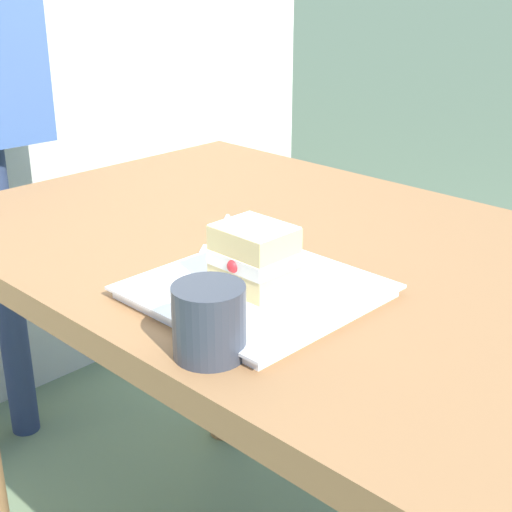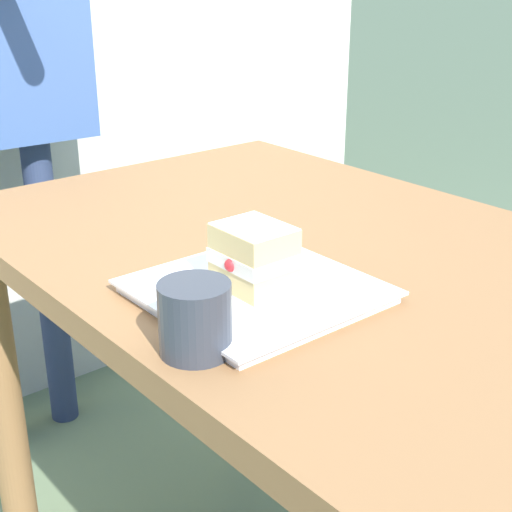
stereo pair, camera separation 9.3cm
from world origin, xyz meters
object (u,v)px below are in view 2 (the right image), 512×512
Objects in this scene: dessert_fork at (232,236)px; patio_table at (402,358)px; cake_slice at (254,257)px; coffee_cup at (195,318)px; dessert_plate at (256,291)px.

patio_table is at bearing -166.34° from dessert_fork.
cake_slice reaches higher than dessert_fork.
patio_table is 16.28× the size of cake_slice.
cake_slice is (0.10, 0.18, 0.17)m from patio_table.
dessert_fork is at bearing -30.21° from cake_slice.
patio_table is 18.56× the size of coffee_cup.
coffee_cup reaches higher than patio_table.
coffee_cup is (-0.26, 0.25, 0.04)m from dessert_fork.
dessert_fork is at bearing -29.51° from dessert_plate.
patio_table is at bearing -96.17° from coffee_cup.
dessert_plate is at bearing -84.98° from cake_slice.
patio_table is 10.48× the size of dessert_fork.
dessert_plate is 0.16m from coffee_cup.
dessert_plate is 0.05m from cake_slice.
dessert_plate is at bearing 150.49° from dessert_fork.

